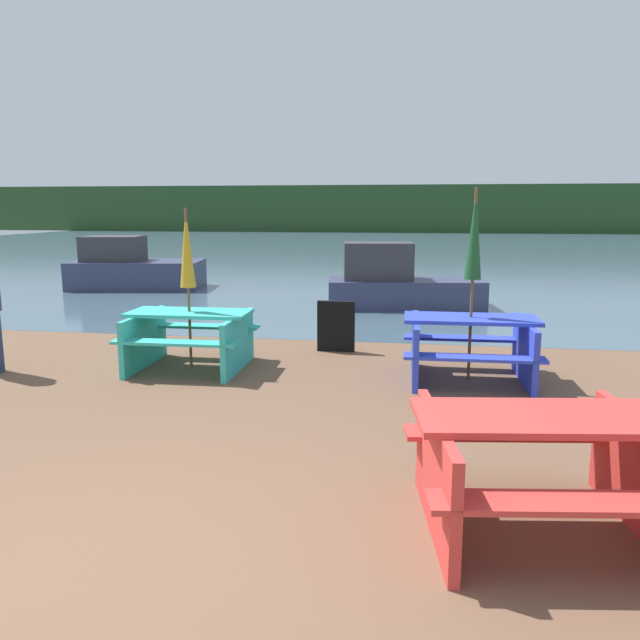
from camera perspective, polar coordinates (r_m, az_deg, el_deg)
ground_plane at (r=4.09m, az=-21.59°, el=-21.34°), size 60.00×60.00×0.00m
water at (r=34.72m, az=5.95°, el=6.72°), size 60.00×50.00×0.00m
far_treeline at (r=54.64m, az=7.17°, el=10.06°), size 80.00×1.60×4.00m
picnic_table_red at (r=4.37m, az=19.39°, el=-12.11°), size 1.78×1.59×0.79m
picnic_table_blue at (r=7.84m, az=13.53°, el=-2.06°), size 1.62×1.41×0.79m
picnic_table_teal at (r=8.36m, az=-11.79°, el=-1.27°), size 1.59×1.41×0.76m
umbrella_gold at (r=8.21m, az=-12.07°, el=6.25°), size 0.20×0.20×2.09m
umbrella_darkgreen at (r=7.67m, az=13.93°, el=7.37°), size 0.20×0.20×2.33m
boat at (r=13.36m, az=7.08°, el=3.29°), size 3.39×1.75×1.37m
boat_second at (r=17.12m, az=-16.77°, el=4.49°), size 3.53×2.15×1.36m
signboard at (r=9.16m, az=1.47°, el=-0.58°), size 0.55×0.08×0.75m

